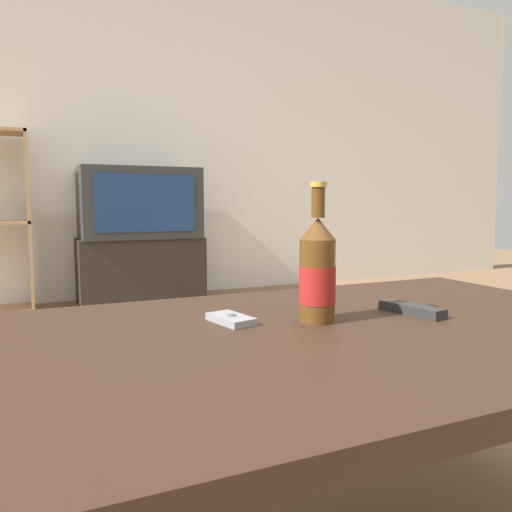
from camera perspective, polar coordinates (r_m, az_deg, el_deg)
name	(u,v)px	position (r m, az deg, el deg)	size (l,w,h in m)	color
back_wall	(100,119)	(3.88, -17.43, 14.67)	(8.00, 0.05, 2.60)	silver
coffee_table	(319,359)	(0.96, 7.25, -11.63)	(1.36, 0.80, 0.47)	#332116
tv_stand	(141,270)	(3.62, -13.03, -1.58)	(0.85, 0.40, 0.46)	#28231E
television	(139,203)	(3.59, -13.20, 5.91)	(0.80, 0.47, 0.48)	#2D2D2D
beer_bottle	(317,272)	(0.98, 7.02, -1.77)	(0.07, 0.07, 0.27)	#563314
cell_phone	(231,319)	(0.98, -2.87, -7.21)	(0.08, 0.11, 0.02)	gray
remote_control	(412,309)	(1.10, 17.35, -5.82)	(0.07, 0.15, 0.02)	#282828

